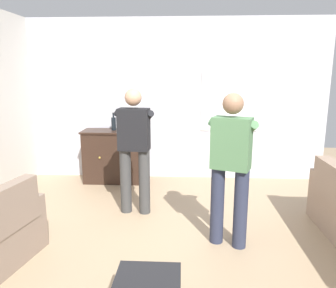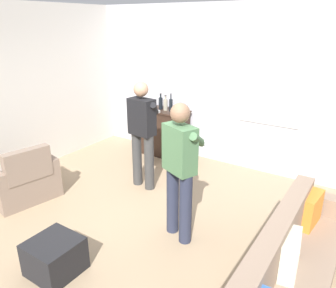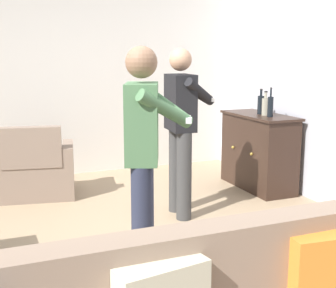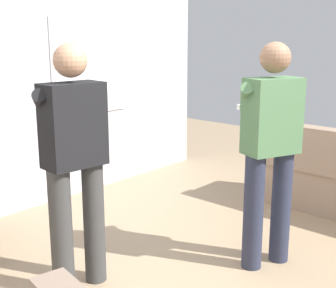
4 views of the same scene
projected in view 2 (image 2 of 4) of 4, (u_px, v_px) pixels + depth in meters
The scene contains 11 objects.
ground at pixel (128, 227), 4.23m from camera, with size 10.40×10.40×0.00m, color #9E8466.
wall_back_with_window at pixel (223, 87), 5.80m from camera, with size 5.20×0.15×2.80m.
couch at pixel (289, 279), 2.92m from camera, with size 0.57×2.56×0.86m.
armchair at pixel (25, 181), 4.80m from camera, with size 0.80×0.99×0.85m.
sideboard_cabinet at pixel (161, 132), 6.42m from camera, with size 1.09×0.49×0.91m.
bottle_wine_green at pixel (166, 104), 6.16m from camera, with size 0.08×0.08×0.29m.
bottle_liquor_amber at pixel (171, 105), 6.06m from camera, with size 0.07×0.07×0.34m.
bottle_spirits_clear at pixel (161, 103), 6.23m from camera, with size 0.08×0.08×0.31m.
ottoman at pixel (55, 257), 3.42m from camera, with size 0.49×0.49×0.38m, color black.
person_standing_left at pixel (143, 130), 4.97m from camera, with size 0.56×0.49×1.68m.
person_standing_right at pixel (180, 166), 3.74m from camera, with size 0.52×0.52×1.68m.
Camera 2 is at (2.40, -2.70, 2.50)m, focal length 35.00 mm.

